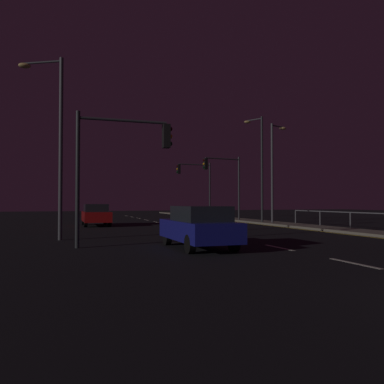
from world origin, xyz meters
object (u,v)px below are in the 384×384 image
Objects in this scene: car_oncoming at (96,214)px; street_lamp_corner at (260,160)px; traffic_light_mid_left at (121,153)px; car at (199,226)px; traffic_light_near_left at (224,175)px; traffic_light_overhead_east at (196,179)px; street_lamp_far_end at (274,164)px; street_lamp_median at (54,131)px.

street_lamp_corner reaches higher than car_oncoming.
street_lamp_corner reaches higher than traffic_light_mid_left.
street_lamp_corner is (10.34, 14.52, 4.29)m from car.
traffic_light_near_left reaches higher than traffic_light_mid_left.
traffic_light_mid_left is at bearing -115.51° from traffic_light_overhead_east.
traffic_light_overhead_east is 11.87m from street_lamp_far_end.
traffic_light_overhead_east is 25.92m from traffic_light_mid_left.
traffic_light_near_left reaches higher than car.
street_lamp_median is (-2.73, -10.36, 4.12)m from car_oncoming.
street_lamp_far_end is at bearing -63.45° from traffic_light_near_left.
car is 0.53× the size of street_lamp_median.
traffic_light_mid_left is (-2.66, 1.51, 2.80)m from car.
street_lamp_far_end is 0.91× the size of street_lamp_corner.
traffic_light_near_left is (0.16, -7.03, -0.09)m from traffic_light_overhead_east.
traffic_light_near_left is 5.15m from street_lamp_far_end.
car is at bearing -108.86° from traffic_light_overhead_east.
street_lamp_median is (-13.67, -19.75, 0.78)m from traffic_light_overhead_east.
car_oncoming is at bearing 170.62° from street_lamp_far_end.
street_lamp_median reaches higher than street_lamp_far_end.
street_lamp_corner is at bearing 45.04° from traffic_light_mid_left.
traffic_light_near_left is (8.66, 17.86, 3.24)m from car.
traffic_light_near_left is at bearing 55.32° from traffic_light_mid_left.
car is at bearing -125.44° from street_lamp_corner.
street_lamp_median is (-16.11, -8.15, 0.23)m from street_lamp_far_end.
traffic_light_near_left is 0.67× the size of street_lamp_median.
traffic_light_overhead_east is at bearing 71.14° from car.
street_lamp_far_end is (13.37, -2.21, 3.89)m from car_oncoming.
car is 20.11m from traffic_light_near_left.
street_lamp_median is (-13.82, -12.72, 0.87)m from traffic_light_near_left.
street_lamp_far_end is (2.44, -11.61, 0.56)m from traffic_light_overhead_east.
car is 0.57× the size of street_lamp_far_end.
traffic_light_near_left is 0.73× the size of street_lamp_far_end.
car_oncoming is 0.77× the size of traffic_light_overhead_east.
street_lamp_corner is (12.99, 13.01, 1.49)m from traffic_light_mid_left.
street_lamp_median is 18.12m from street_lamp_corner.
street_lamp_median is 0.98× the size of street_lamp_corner.
street_lamp_corner is at bearing -63.36° from traffic_light_near_left.
street_lamp_corner is (-0.61, 1.23, 0.40)m from street_lamp_far_end.
traffic_light_mid_left is 19.89m from traffic_light_near_left.
traffic_light_overhead_east is 1.02× the size of traffic_light_near_left.
street_lamp_median is at bearing -104.79° from car_oncoming.
car is at bearing -29.61° from traffic_light_mid_left.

